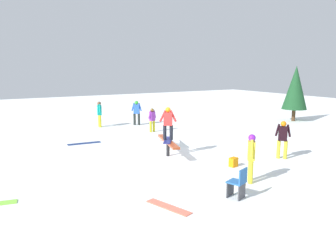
# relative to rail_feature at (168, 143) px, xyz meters

# --- Properties ---
(ground_plane) EXTENTS (60.00, 60.00, 0.00)m
(ground_plane) POSITION_rel_rail_feature_xyz_m (0.00, 0.00, -0.56)
(ground_plane) COLOR white
(rail_feature) EXTENTS (2.55, 0.96, 0.65)m
(rail_feature) POSITION_rel_rail_feature_xyz_m (0.00, 0.00, 0.00)
(rail_feature) COLOR black
(rail_feature) RESTS_ON ground
(snow_kicker_ramp) EXTENTS (2.14, 1.93, 0.45)m
(snow_kicker_ramp) POSITION_rel_rail_feature_xyz_m (-1.68, 0.47, -0.34)
(snow_kicker_ramp) COLOR white
(snow_kicker_ramp) RESTS_ON ground
(main_rider_on_rail) EXTENTS (1.23, 0.98, 1.37)m
(main_rider_on_rail) POSITION_rel_rail_feature_xyz_m (0.00, 0.00, 0.78)
(main_rider_on_rail) COLOR navy
(main_rider_on_rail) RESTS_ON rail_feature
(bystander_purple) EXTENTS (0.27, 0.59, 1.34)m
(bystander_purple) POSITION_rel_rail_feature_xyz_m (-4.86, 1.81, 0.19)
(bystander_purple) COLOR gold
(bystander_purple) RESTS_ON ground
(bystander_yellow) EXTENTS (0.56, 0.52, 1.56)m
(bystander_yellow) POSITION_rel_rail_feature_xyz_m (4.02, 0.69, 0.31)
(bystander_yellow) COLOR yellow
(bystander_yellow) RESTS_ON ground
(bystander_blue) EXTENTS (0.47, 0.60, 1.53)m
(bystander_blue) POSITION_rel_rail_feature_xyz_m (-7.36, 2.00, 0.30)
(bystander_blue) COLOR #222825
(bystander_blue) RESTS_ON ground
(bystander_teal) EXTENTS (0.69, 0.28, 1.56)m
(bystander_teal) POSITION_rel_rail_feature_xyz_m (-7.86, -0.26, 0.32)
(bystander_teal) COLOR yellow
(bystander_teal) RESTS_ON ground
(bystander_black) EXTENTS (0.53, 0.45, 1.53)m
(bystander_black) POSITION_rel_rail_feature_xyz_m (2.64, 3.73, 0.30)
(bystander_black) COLOR gold
(bystander_black) RESTS_ON ground
(loose_snowboard_navy) EXTENTS (0.41, 1.57, 0.02)m
(loose_snowboard_navy) POSITION_rel_rail_feature_xyz_m (-3.94, -2.36, -0.55)
(loose_snowboard_navy) COLOR navy
(loose_snowboard_navy) RESTS_ON ground
(loose_snowboard_coral) EXTENTS (1.41, 0.70, 0.02)m
(loose_snowboard_coral) POSITION_rel_rail_feature_xyz_m (4.37, -2.54, -0.55)
(loose_snowboard_coral) COLOR #EC6D53
(loose_snowboard_coral) RESTS_ON ground
(folding_chair) EXTENTS (0.57, 0.57, 0.88)m
(folding_chair) POSITION_rel_rail_feature_xyz_m (4.80, -0.55, -0.15)
(folding_chair) COLOR #3F3F44
(folding_chair) RESTS_ON ground
(backpack_on_snow) EXTENTS (0.27, 0.34, 0.34)m
(backpack_on_snow) POSITION_rel_rail_feature_xyz_m (2.50, 1.33, -0.39)
(backpack_on_snow) COLOR orange
(backpack_on_snow) RESTS_ON ground
(pine_tree_near) EXTENTS (1.63, 1.63, 3.71)m
(pine_tree_near) POSITION_rel_rail_feature_xyz_m (-3.41, 11.87, 1.69)
(pine_tree_near) COLOR #4C331E
(pine_tree_near) RESTS_ON ground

